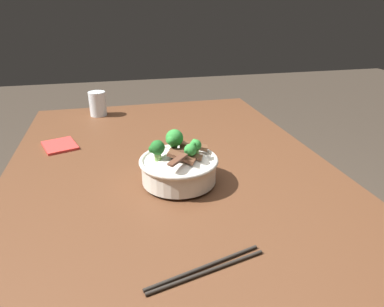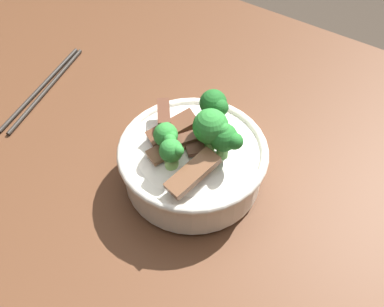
{
  "view_description": "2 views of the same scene",
  "coord_description": "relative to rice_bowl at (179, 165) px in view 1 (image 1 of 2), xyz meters",
  "views": [
    {
      "loc": [
        -0.85,
        0.14,
        1.23
      ],
      "look_at": [
        -0.07,
        -0.04,
        0.88
      ],
      "focal_mm": 32.1,
      "sensor_mm": 36.0,
      "label": 1
    },
    {
      "loc": [
        0.16,
        -0.32,
        1.3
      ],
      "look_at": [
        -0.08,
        0.02,
        0.81
      ],
      "focal_mm": 40.56,
      "sensor_mm": 36.0,
      "label": 2
    }
  ],
  "objects": [
    {
      "name": "dining_table",
      "position": [
        0.06,
        0.01,
        -0.16
      ],
      "size": [
        1.43,
        0.93,
        0.79
      ],
      "color": "#56331E",
      "rests_on": "ground"
    },
    {
      "name": "drinking_glass",
      "position": [
        0.65,
        0.21,
        -0.01
      ],
      "size": [
        0.07,
        0.07,
        0.1
      ],
      "color": "white",
      "rests_on": "dining_table"
    },
    {
      "name": "rice_bowl",
      "position": [
        0.0,
        0.0,
        0.0
      ],
      "size": [
        0.21,
        0.21,
        0.14
      ],
      "color": "silver",
      "rests_on": "dining_table"
    },
    {
      "name": "chopsticks_pair",
      "position": [
        -0.33,
        0.02,
        -0.05
      ],
      "size": [
        0.08,
        0.23,
        0.01
      ],
      "color": "#28231E",
      "rests_on": "dining_table"
    },
    {
      "name": "folded_napkin",
      "position": [
        0.33,
        0.34,
        -0.05
      ],
      "size": [
        0.14,
        0.13,
        0.01
      ],
      "primitive_type": "cube",
      "rotation": [
        0.0,
        0.0,
        0.33
      ],
      "color": "red",
      "rests_on": "dining_table"
    }
  ]
}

